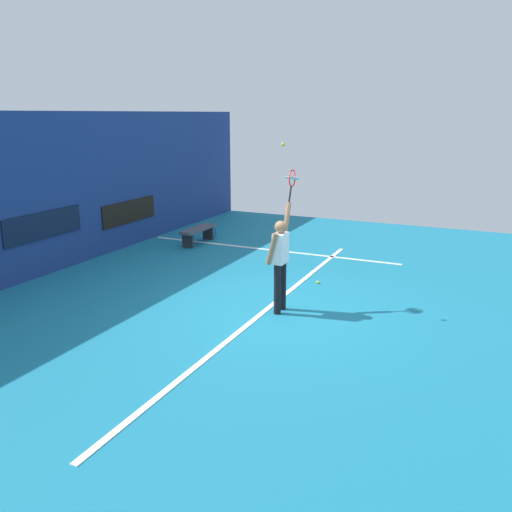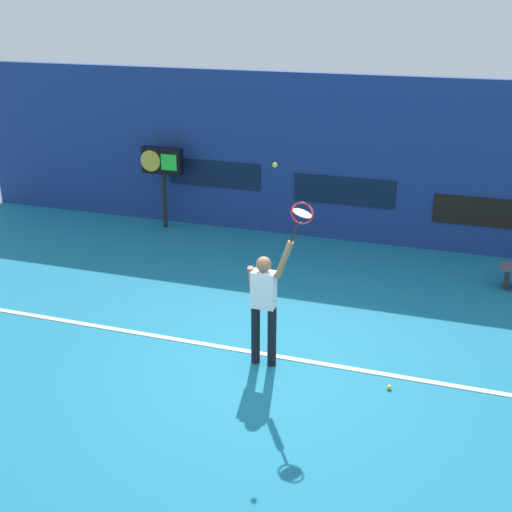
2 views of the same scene
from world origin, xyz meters
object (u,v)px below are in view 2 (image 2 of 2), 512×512
Objects in this scene: tennis_ball at (275,165)px; spare_ball at (389,387)px; tennis_player at (264,301)px; scoreboard_clock at (162,165)px; tennis_racket at (301,215)px.

tennis_ball reaches higher than spare_ball.
tennis_player is 1.05× the size of scoreboard_clock.
tennis_player is at bearing 179.53° from tennis_racket.
tennis_ball reaches higher than scoreboard_clock.
tennis_ball reaches higher than tennis_player.
tennis_ball is (0.13, 0.02, 1.99)m from tennis_player.
tennis_ball is 3.43m from spare_ball.
tennis_ball is 1.00× the size of spare_ball.
scoreboard_clock is at bearing 138.30° from spare_ball.
spare_ball is (5.96, -5.31, -1.44)m from scoreboard_clock.
tennis_ball reaches higher than tennis_racket.
spare_ball is at bearing -4.77° from tennis_ball.
scoreboard_clock is (-4.24, 5.17, -1.52)m from tennis_ball.
tennis_player is 1.99m from tennis_ball.
spare_ball is at bearing -3.73° from tennis_player.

